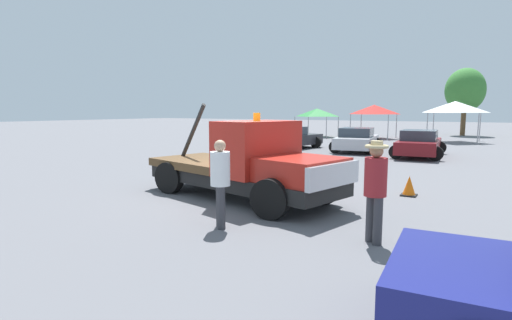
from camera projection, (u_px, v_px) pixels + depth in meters
The scene contains 12 objects.
ground_plane at pixel (240, 198), 10.60m from camera, with size 160.00×160.00×0.00m, color slate.
tow_truck at pixel (249, 166), 10.24m from camera, with size 6.14×3.26×2.51m.
person_near_truck at pixel (375, 184), 6.87m from camera, with size 0.40×0.40×1.80m.
person_at_hood at pixel (220, 177), 7.81m from camera, with size 0.39×0.39×1.75m.
parked_car_charcoal at pixel (288, 138), 23.88m from camera, with size 2.96×5.04×1.34m.
parked_car_silver at pixel (357, 140), 22.66m from camera, with size 2.93×4.94×1.34m.
parked_car_maroon at pixel (419, 144), 20.05m from camera, with size 2.62×4.96×1.34m.
canopy_tent_green at pixel (317, 113), 34.76m from camera, with size 2.96×2.96×2.47m.
canopy_tent_red at pixel (374, 110), 32.84m from camera, with size 3.08×3.08×2.77m.
canopy_tent_white at pixel (455, 107), 29.03m from camera, with size 3.29×3.29×2.98m.
tree_left at pixel (465, 90), 36.31m from camera, with size 3.43×3.43×6.13m.
traffic_cone at pixel (409, 187), 10.84m from camera, with size 0.40×0.40×0.55m.
Camera 1 is at (5.73, -8.68, 2.32)m, focal length 28.00 mm.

